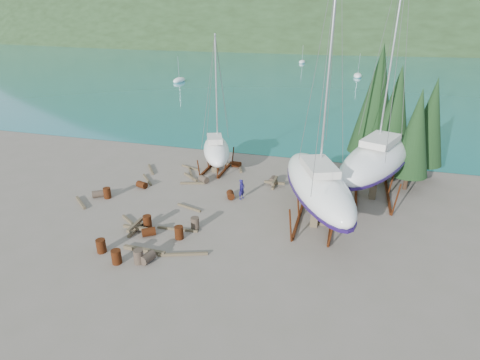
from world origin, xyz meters
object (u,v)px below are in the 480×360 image
(large_sailboat_near, at_px, (318,185))
(large_sailboat_far, at_px, (377,158))
(small_sailboat_shore, at_px, (216,150))
(worker, at_px, (242,189))

(large_sailboat_near, height_order, large_sailboat_far, large_sailboat_far)
(small_sailboat_shore, height_order, worker, small_sailboat_shore)
(worker, bearing_deg, large_sailboat_far, -47.74)
(large_sailboat_far, relative_size, worker, 11.73)
(large_sailboat_near, height_order, small_sailboat_shore, large_sailboat_near)
(large_sailboat_far, xyz_separation_m, worker, (-10.10, -3.73, -2.35))
(small_sailboat_shore, distance_m, worker, 6.89)
(large_sailboat_far, relative_size, small_sailboat_shore, 1.59)
(large_sailboat_near, height_order, worker, large_sailboat_near)
(worker, bearing_deg, large_sailboat_near, -86.91)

